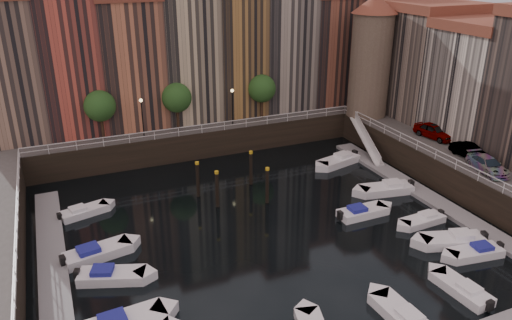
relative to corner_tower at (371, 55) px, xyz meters
name	(u,v)px	position (x,y,z in m)	size (l,w,h in m)	color
ground	(261,226)	(-20.00, -14.50, -10.19)	(200.00, 200.00, 0.00)	black
quay_far	(179,120)	(-20.00, 11.50, -8.69)	(80.00, 20.00, 3.00)	black
dock_left	(54,277)	(-36.20, -15.50, -10.02)	(2.00, 28.00, 0.35)	gray
dock_right	(425,195)	(-3.80, -15.50, -10.02)	(2.00, 28.00, 0.35)	gray
mountains	(101,6)	(-18.28, 95.50, -2.28)	(145.00, 100.00, 18.00)	#2D382D
far_terrace	(207,46)	(-16.69, 9.00, 0.76)	(48.70, 10.30, 17.50)	#8A6C58
right_terrace	(486,75)	(6.50, -10.70, -0.64)	(9.30, 24.30, 14.00)	#7B6B5D
corner_tower	(371,55)	(0.00, 0.00, 0.00)	(5.20, 5.20, 13.80)	#6B5B4C
promenade_trees	(183,97)	(-21.33, 3.70, -3.61)	(21.20, 3.20, 5.20)	black
street_lamps	(189,105)	(-21.00, 2.70, -4.30)	(10.36, 0.36, 4.18)	black
railings	(239,163)	(-20.00, -9.62, -6.41)	(36.08, 34.04, 0.52)	white
gangway	(366,139)	(-2.90, -4.50, -8.28)	(2.78, 8.32, 3.73)	white
mooring_pilings	(233,181)	(-20.20, -8.55, -8.54)	(5.87, 4.57, 3.78)	black
boat_left_2	(110,276)	(-32.56, -17.14, -9.82)	(4.91, 3.19, 1.11)	white
boat_left_3	(96,253)	(-33.11, -13.86, -9.80)	(5.27, 2.77, 1.18)	white
boat_left_4	(83,212)	(-33.38, -6.66, -9.86)	(4.41, 2.57, 0.99)	white
boat_right_0	(476,252)	(-7.02, -24.80, -9.85)	(4.54, 2.17, 1.02)	white
boat_right_1	(454,240)	(-7.39, -22.91, -9.79)	(5.28, 3.28, 1.18)	white
boat_right_2	(423,220)	(-7.34, -19.35, -9.87)	(4.23, 1.74, 0.96)	white
boat_right_3	(387,189)	(-6.55, -13.38, -9.79)	(5.39, 2.73, 1.21)	white
boat_right_4	(339,161)	(-7.03, -5.67, -9.79)	(5.35, 3.07, 1.20)	white
boat_near_2	(403,316)	(-16.63, -28.47, -9.82)	(1.95, 4.89, 1.11)	white
boat_near_3	(462,289)	(-11.26, -27.83, -9.85)	(1.96, 4.56, 1.03)	white
car_a	(434,132)	(1.73, -9.70, -6.43)	(1.81, 4.50, 1.53)	gray
car_b	(469,152)	(1.01, -15.29, -6.54)	(1.38, 3.95, 1.30)	gray
car_c	(488,166)	(0.04, -18.41, -6.53)	(1.86, 4.57, 1.33)	gray
boat_extra_726	(362,212)	(-11.34, -16.23, -9.83)	(4.70, 1.76, 1.08)	white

